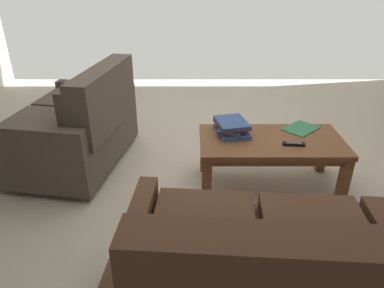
{
  "coord_description": "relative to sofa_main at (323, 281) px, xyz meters",
  "views": [
    {
      "loc": [
        0.16,
        2.58,
        1.63
      ],
      "look_at": [
        0.16,
        0.62,
        0.63
      ],
      "focal_mm": 33.47,
      "sensor_mm": 36.0,
      "label": 1
    }
  ],
  "objects": [
    {
      "name": "tv_remote",
      "position": [
        -0.16,
        -1.2,
        0.08
      ],
      "size": [
        0.16,
        0.06,
        0.02
      ],
      "color": "black",
      "rests_on": "coffee_table"
    },
    {
      "name": "loveseat_near",
      "position": [
        1.56,
        -1.67,
        0.02
      ],
      "size": [
        0.98,
        1.3,
        0.89
      ],
      "color": "black",
      "rests_on": "ground"
    },
    {
      "name": "book_stack",
      "position": [
        0.28,
        -1.41,
        0.12
      ],
      "size": [
        0.29,
        0.33,
        0.11
      ],
      "color": "#385693",
      "rests_on": "coffee_table"
    },
    {
      "name": "sofa_main",
      "position": [
        0.0,
        0.0,
        0.0
      ],
      "size": [
        1.89,
        1.0,
        0.84
      ],
      "color": "black",
      "rests_on": "ground"
    },
    {
      "name": "loose_magazine",
      "position": [
        -0.3,
        -1.49,
        0.07
      ],
      "size": [
        0.34,
        0.34,
        0.01
      ],
      "primitive_type": "cube",
      "rotation": [
        0.0,
        0.0,
        2.32
      ],
      "color": "#337F51",
      "rests_on": "coffee_table"
    },
    {
      "name": "coffee_table",
      "position": [
        -0.02,
        -1.3,
        0.0
      ],
      "size": [
        1.09,
        0.57,
        0.42
      ],
      "color": "brown",
      "rests_on": "ground"
    },
    {
      "name": "ground_plane",
      "position": [
        0.43,
        -1.43,
        -0.36
      ],
      "size": [
        5.96,
        5.66,
        0.01
      ],
      "primitive_type": "cube",
      "color": "beige"
    }
  ]
}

